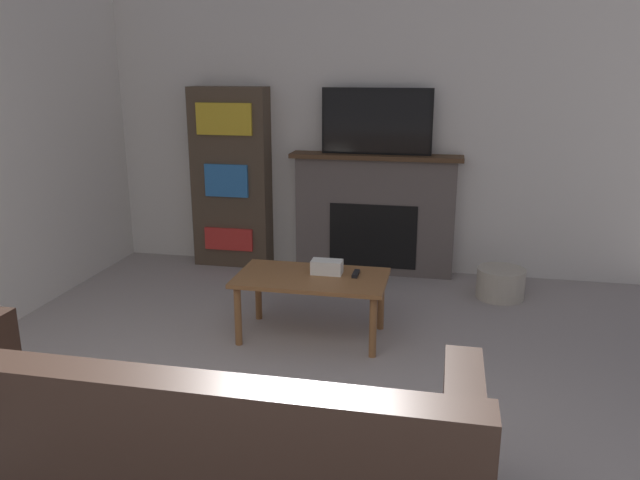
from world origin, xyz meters
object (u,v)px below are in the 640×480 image
Objects in this scene: tv at (377,121)px; bookshelf at (231,178)px; storage_basket at (501,283)px; coffee_table at (311,284)px; fireplace at (375,214)px; couch at (172,463)px.

tv is 1.50m from bookshelf.
tv is 2.49× the size of storage_basket.
coffee_table is 2.67× the size of storage_basket.
fireplace is at bearing 0.92° from bookshelf.
bookshelf is 4.29× the size of storage_basket.
bookshelf is at bearing 169.85° from storage_basket.
coffee_table is at bearing -99.32° from fireplace.
bookshelf is at bearing -179.90° from tv.
fireplace is 0.85m from tv.
couch is 2.35× the size of coffee_table.
tv is (0.00, -0.02, 0.85)m from fireplace.
storage_basket is at bearing -22.65° from fireplace.
bookshelf is (-1.13, 1.55, 0.45)m from coffee_table.
couch reaches higher than storage_basket.
tv is 0.40× the size of couch.
fireplace is 0.92× the size of bookshelf.
couch is 2.01m from coffee_table.
tv is at bearing 158.21° from storage_basket.
tv is 1.87m from coffee_table.
fireplace is 3.60m from couch.
bookshelf is at bearing 105.37° from couch.
coffee_table is (-0.26, -1.57, -0.16)m from fireplace.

